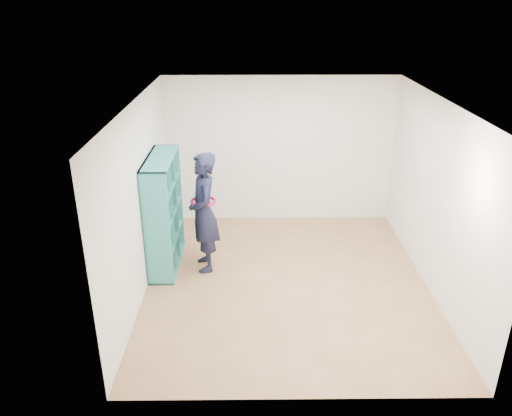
{
  "coord_description": "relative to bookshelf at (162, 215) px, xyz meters",
  "views": [
    {
      "loc": [
        -0.51,
        -6.18,
        3.87
      ],
      "look_at": [
        -0.44,
        0.3,
        1.05
      ],
      "focal_mm": 35.0,
      "sensor_mm": 36.0,
      "label": 1
    }
  ],
  "objects": [
    {
      "name": "floor",
      "position": [
        1.83,
        -0.57,
        -0.82
      ],
      "size": [
        4.5,
        4.5,
        0.0
      ],
      "primitive_type": "plane",
      "color": "#8D6140",
      "rests_on": "ground"
    },
    {
      "name": "wall_front",
      "position": [
        1.83,
        -2.82,
        0.48
      ],
      "size": [
        4.0,
        0.02,
        2.6
      ],
      "primitive_type": "cube",
      "color": "silver",
      "rests_on": "floor"
    },
    {
      "name": "person",
      "position": [
        0.63,
        -0.11,
        0.08
      ],
      "size": [
        0.57,
        0.74,
        1.81
      ],
      "rotation": [
        0.0,
        0.0,
        -1.35
      ],
      "color": "black",
      "rests_on": "floor"
    },
    {
      "name": "smartphone",
      "position": [
        0.46,
        -0.04,
        0.2
      ],
      "size": [
        0.03,
        0.09,
        0.12
      ],
      "rotation": [
        0.42,
        0.0,
        0.27
      ],
      "color": "silver",
      "rests_on": "person"
    },
    {
      "name": "bookshelf",
      "position": [
        0.0,
        0.0,
        0.0
      ],
      "size": [
        0.37,
        1.29,
        1.71
      ],
      "color": "teal",
      "rests_on": "floor"
    },
    {
      "name": "ceiling",
      "position": [
        1.83,
        -0.57,
        1.78
      ],
      "size": [
        4.5,
        4.5,
        0.0
      ],
      "primitive_type": "plane",
      "color": "white",
      "rests_on": "wall_back"
    },
    {
      "name": "wall_back",
      "position": [
        1.83,
        1.68,
        0.48
      ],
      "size": [
        4.0,
        0.02,
        2.6
      ],
      "primitive_type": "cube",
      "color": "silver",
      "rests_on": "floor"
    },
    {
      "name": "wall_left",
      "position": [
        -0.17,
        -0.57,
        0.48
      ],
      "size": [
        0.02,
        4.5,
        2.6
      ],
      "primitive_type": "cube",
      "color": "silver",
      "rests_on": "floor"
    },
    {
      "name": "wall_right",
      "position": [
        3.83,
        -0.57,
        0.48
      ],
      "size": [
        0.02,
        4.5,
        2.6
      ],
      "primitive_type": "cube",
      "color": "silver",
      "rests_on": "floor"
    }
  ]
}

